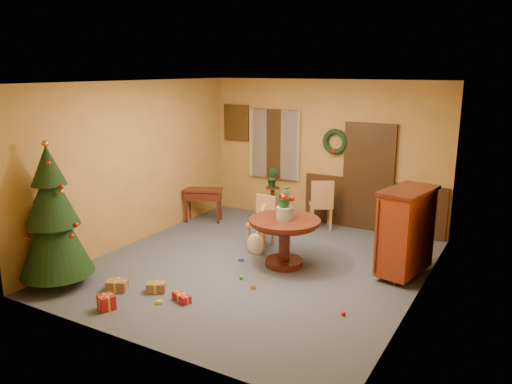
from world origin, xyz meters
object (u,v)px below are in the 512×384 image
Objects in this scene: christmas_tree at (53,219)px; writing_desk at (203,197)px; chair_near at (263,220)px; dining_table at (284,233)px; sideboard at (406,230)px.

christmas_tree is 3.67m from writing_desk.
chair_near is at bearing 58.84° from christmas_tree.
christmas_tree is at bearing -137.67° from dining_table.
sideboard is (4.30, 2.87, -0.28)m from christmas_tree.
chair_near reaches higher than writing_desk.
chair_near is at bearing -20.76° from writing_desk.
dining_table is at bearing -162.49° from sideboard.
christmas_tree is (-2.54, -2.31, 0.47)m from dining_table.
sideboard is at bearing 17.51° from dining_table.
chair_near reaches higher than dining_table.
dining_table is 1.30× the size of writing_desk.
christmas_tree is at bearing -146.30° from sideboard.
chair_near is (-0.75, 0.64, -0.06)m from dining_table.
sideboard is at bearing -10.07° from writing_desk.
dining_table is at bearing -40.51° from chair_near.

